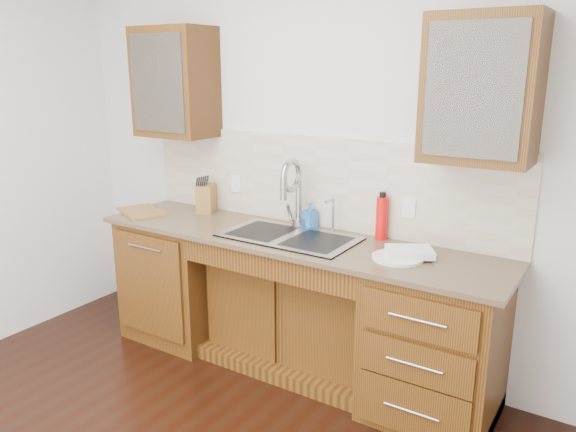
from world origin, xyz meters
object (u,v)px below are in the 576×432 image
Objects in this scene: water_bottle at (382,218)px; plate at (398,258)px; cutting_board at (141,211)px; soap_bottle at (310,215)px; knife_block at (206,198)px.

water_bottle is 0.39m from plate.
plate is 0.78× the size of cutting_board.
water_bottle is 1.76m from cutting_board.
soap_bottle is 0.58× the size of plate.
knife_block reaches higher than plate.
soap_bottle is at bearing -20.57° from knife_block.
water_bottle reaches higher than cutting_board.
plate is at bearing 0.87° from soap_bottle.
cutting_board is at bearing -169.01° from water_bottle.
water_bottle reaches higher than plate.
cutting_board is (-1.73, -0.34, -0.12)m from water_bottle.
plate is at bearing 1.29° from cutting_board.
plate is at bearing -32.59° from knife_block.
water_bottle is at bearing 23.13° from soap_bottle.
knife_block is (-0.84, -0.05, 0.02)m from soap_bottle.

